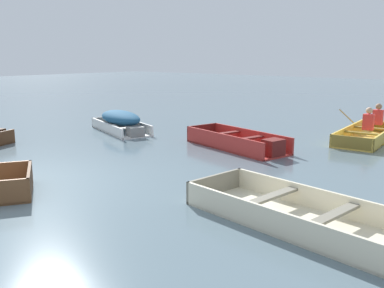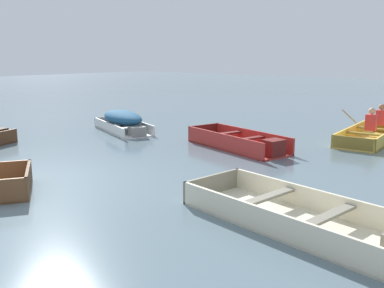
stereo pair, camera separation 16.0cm
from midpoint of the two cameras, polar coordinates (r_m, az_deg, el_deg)
The scene contains 5 objects.
ground_plane at distance 8.36m, azimuth -20.52°, elevation -5.00°, with size 80.00×80.00×0.00m, color slate.
skiff_white_near_moored at distance 13.27m, azimuth -9.81°, elevation 3.15°, with size 2.75×1.77×0.64m.
skiff_cream_far_moored at distance 6.09m, azimuth 14.65°, elevation -9.64°, with size 3.47×1.71×0.36m.
skiff_red_outer_moored at distance 10.75m, azimuth 6.03°, elevation 0.13°, with size 3.01×1.67×0.42m.
rowboat_yellow_with_crew at distance 12.96m, azimuth 22.23°, elevation 1.45°, with size 2.30×3.35×0.91m.
Camera 1 is at (6.95, -3.99, 2.30)m, focal length 40.00 mm.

